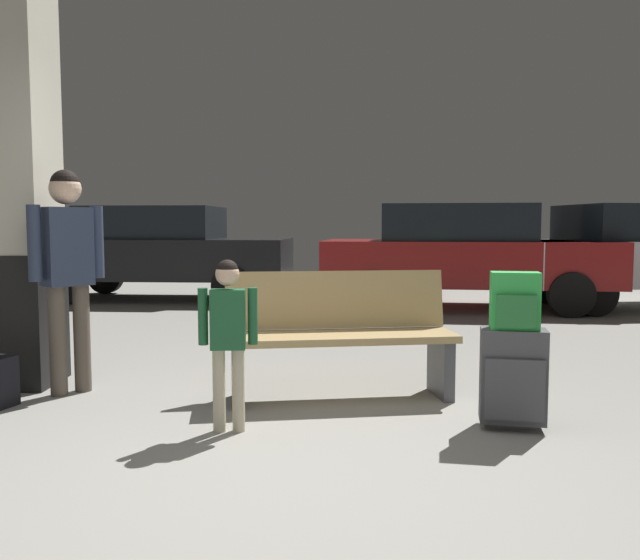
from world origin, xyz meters
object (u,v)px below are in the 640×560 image
object	(u,v)px
suitcase	(515,376)
adult	(69,257)
structural_pillar	(14,183)
parked_car_near	(465,253)
backpack_bright	(516,301)
child	(229,326)
parked_car_far	(162,250)
bench	(341,335)

from	to	relation	value
suitcase	adult	bearing A→B (deg)	164.17
structural_pillar	parked_car_near	xyz separation A→B (m)	(4.40, 4.60, -0.73)
backpack_bright	parked_car_near	xyz separation A→B (m)	(0.94, 5.72, 0.03)
suitcase	parked_car_near	bearing A→B (deg)	80.66
child	parked_car_far	bearing A→B (deg)	106.64
parked_car_near	suitcase	bearing A→B (deg)	-99.34
bench	parked_car_near	xyz separation A→B (m)	(1.95, 4.97, 0.36)
adult	child	bearing A→B (deg)	-34.81
suitcase	child	distance (m)	1.72
parked_car_far	adult	bearing A→B (deg)	-82.44
suitcase	adult	distance (m)	3.15
structural_pillar	child	distance (m)	2.30
backpack_bright	child	xyz separation A→B (m)	(-1.69, -0.04, -0.14)
bench	parked_car_far	size ratio (longest dim) A/B	0.39
backpack_bright	parked_car_far	xyz separation A→B (m)	(-3.76, 6.88, 0.03)
suitcase	parked_car_far	xyz separation A→B (m)	(-3.76, 6.88, 0.48)
bench	adult	xyz separation A→B (m)	(-1.95, 0.09, 0.55)
bench	child	size ratio (longest dim) A/B	1.62
structural_pillar	child	world-z (taller)	structural_pillar
adult	bench	bearing A→B (deg)	-2.78
adult	backpack_bright	bearing A→B (deg)	-15.84
suitcase	parked_car_far	world-z (taller)	parked_car_far
structural_pillar	suitcase	xyz separation A→B (m)	(3.46, -1.12, -1.22)
adult	parked_car_near	world-z (taller)	adult
structural_pillar	parked_car_near	world-z (taller)	structural_pillar
adult	parked_car_far	size ratio (longest dim) A/B	0.38
bench	parked_car_near	world-z (taller)	parked_car_near
parked_car_far	child	bearing A→B (deg)	-73.36
bench	parked_car_far	distance (m)	6.73
structural_pillar	backpack_bright	xyz separation A→B (m)	(3.46, -1.12, -0.77)
suitcase	backpack_bright	distance (m)	0.45
backpack_bright	parked_car_far	distance (m)	7.84
suitcase	adult	world-z (taller)	adult
child	adult	distance (m)	1.59
structural_pillar	bench	xyz separation A→B (m)	(2.45, -0.38, -1.09)
child	parked_car_far	xyz separation A→B (m)	(-2.07, 6.92, 0.18)
bench	backpack_bright	world-z (taller)	backpack_bright
adult	suitcase	bearing A→B (deg)	-15.83
structural_pillar	suitcase	bearing A→B (deg)	-17.93
parked_car_near	parked_car_far	distance (m)	4.84
adult	parked_car_far	distance (m)	6.09
adult	parked_car_near	size ratio (longest dim) A/B	0.38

